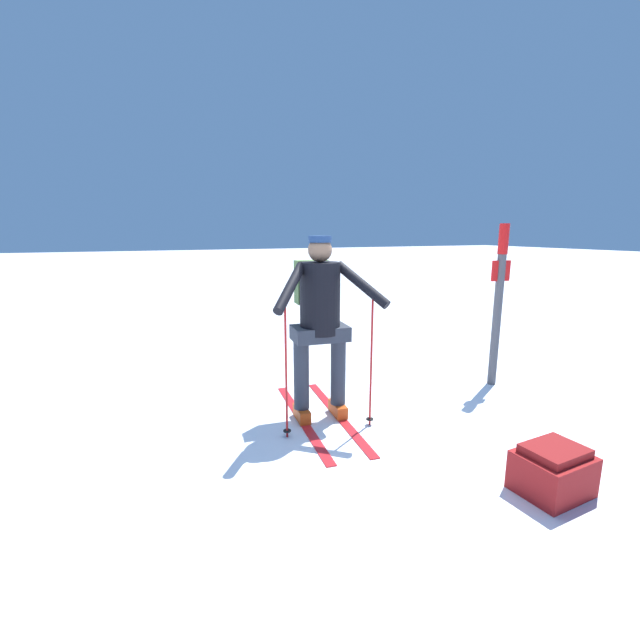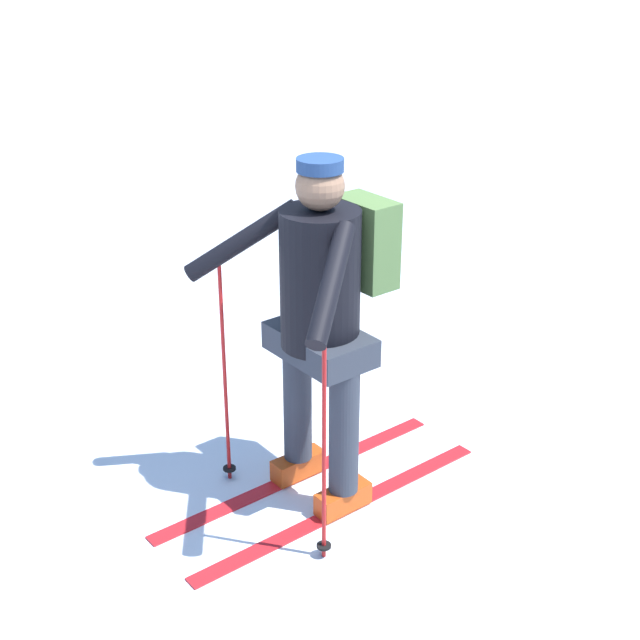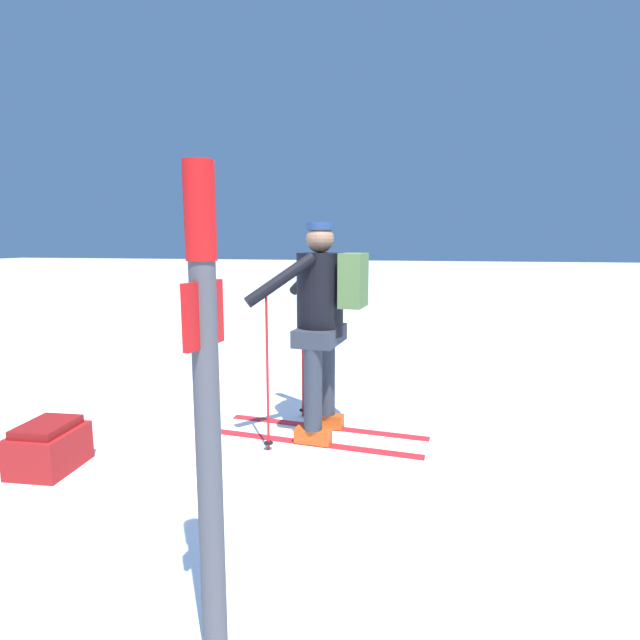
% 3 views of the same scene
% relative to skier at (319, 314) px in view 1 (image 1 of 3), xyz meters
% --- Properties ---
extents(ground_plane, '(80.00, 80.00, 0.00)m').
position_rel_skier_xyz_m(ground_plane, '(0.16, 0.15, -1.06)').
color(ground_plane, white).
extents(skier, '(1.85, 1.09, 1.80)m').
position_rel_skier_xyz_m(skier, '(0.00, 0.00, 0.00)').
color(skier, red).
rests_on(skier, ground_plane).
extents(dropped_backpack, '(0.43, 0.51, 0.35)m').
position_rel_skier_xyz_m(dropped_backpack, '(1.82, 1.04, -0.89)').
color(dropped_backpack, maroon).
rests_on(dropped_backpack, ground_plane).
extents(trail_marker, '(0.11, 0.24, 1.93)m').
position_rel_skier_xyz_m(trail_marker, '(-0.06, 2.32, 0.07)').
color(trail_marker, '#4C4C51').
rests_on(trail_marker, ground_plane).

